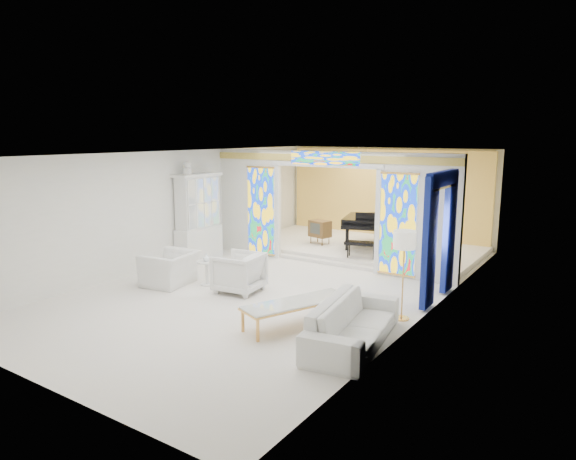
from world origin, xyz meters
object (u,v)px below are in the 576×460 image
Objects in this scene: tv_console at (320,229)px; china_cabinet at (198,218)px; grand_piano at (375,222)px; sofa at (353,322)px; armchair_right at (239,272)px; coffee_table at (297,303)px; armchair_left at (170,269)px.

china_cabinet is at bearing -112.84° from tv_console.
grand_piano is 4.22× the size of tv_console.
china_cabinet reaches higher than sofa.
armchair_right is 1.36× the size of tv_console.
tv_console is (2.18, 2.90, -0.53)m from china_cabinet.
sofa is at bearing -25.23° from china_cabinet.
china_cabinet is at bearing -128.91° from armchair_right.
coffee_table is at bearing 72.53° from sofa.
coffee_table is 0.72× the size of grand_piano.
tv_console reaches higher than sofa.
tv_console is (-0.62, 4.62, 0.20)m from armchair_right.
tv_console reaches higher than armchair_left.
armchair_right is at bearing 154.90° from coffee_table.
armchair_left reaches higher than coffee_table.
china_cabinet reaches higher than grand_piano.
grand_piano is (2.55, 5.67, 0.53)m from armchair_left.
china_cabinet is 2.83× the size of armchair_right.
sofa is at bearing -84.88° from grand_piano.
coffee_table is (2.16, -1.01, -0.01)m from armchair_right.
tv_console is at bearing -173.63° from grand_piano.
sofa is at bearing 71.45° from armchair_left.
armchair_left reaches higher than sofa.
sofa is at bearing -41.44° from tv_console.
armchair_left is 0.46× the size of sofa.
sofa is 3.56× the size of tv_console.
sofa is at bearing 63.23° from armchair_right.
armchair_right is 0.32× the size of grand_piano.
china_cabinet reaches higher than armchair_left.
sofa is 1.23m from coffee_table.
tv_console is (-2.78, 5.63, 0.21)m from coffee_table.
armchair_left is 0.54× the size of coffee_table.
china_cabinet is at bearing 151.16° from coffee_table.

